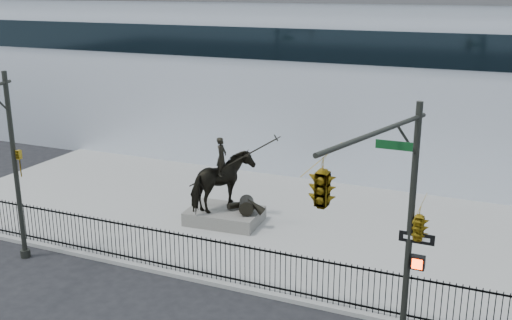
% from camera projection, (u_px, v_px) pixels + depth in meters
% --- Properties ---
extents(ground, '(120.00, 120.00, 0.00)m').
position_uv_depth(ground, '(185.00, 297.00, 19.62)').
color(ground, black).
rests_on(ground, ground).
extents(plaza, '(30.00, 12.00, 0.15)m').
position_uv_depth(plaza, '(267.00, 221.00, 25.75)').
color(plaza, gray).
rests_on(plaza, ground).
extents(building, '(44.00, 14.00, 9.00)m').
position_uv_depth(building, '(351.00, 77.00, 35.94)').
color(building, silver).
rests_on(building, ground).
extents(picket_fence, '(22.10, 0.10, 1.50)m').
position_uv_depth(picket_fence, '(202.00, 257.00, 20.47)').
color(picket_fence, black).
rests_on(picket_fence, plaza).
extents(statue_plinth, '(3.17, 2.29, 0.57)m').
position_uv_depth(statue_plinth, '(225.00, 216.00, 25.35)').
color(statue_plinth, '#5B5853').
rests_on(statue_plinth, plaza).
extents(equestrian_statue, '(3.88, 2.53, 3.29)m').
position_uv_depth(equestrian_statue, '(225.00, 183.00, 24.91)').
color(equestrian_statue, black).
rests_on(equestrian_statue, statue_plinth).
extents(traffic_signal_left, '(1.52, 4.84, 7.00)m').
position_uv_depth(traffic_signal_left, '(1.00, 161.00, 20.55)').
color(traffic_signal_left, black).
rests_on(traffic_signal_left, ground).
extents(traffic_signal_right, '(2.17, 6.86, 7.00)m').
position_uv_depth(traffic_signal_right, '(375.00, 206.00, 14.01)').
color(traffic_signal_right, black).
rests_on(traffic_signal_right, ground).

